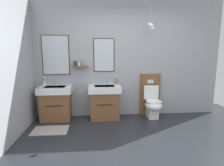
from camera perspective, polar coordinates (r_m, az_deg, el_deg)
ground_plane at (r=3.00m, az=10.09°, el=-21.87°), size 5.66×4.96×0.10m
wall_back at (r=4.34m, az=4.31°, el=7.71°), size 4.46×0.62×2.72m
bath_mat at (r=3.85m, az=-18.79°, el=-13.85°), size 0.68×0.44×0.01m
vanity_sink_left at (r=4.27m, az=-17.15°, el=-5.80°), size 0.71×0.49×0.76m
tap_on_left_sink at (r=4.35m, az=-16.92°, el=0.32°), size 0.03×0.13×0.11m
vanity_sink_right at (r=4.17m, az=-2.33°, el=-5.74°), size 0.71×0.49×0.76m
tap_on_right_sink at (r=4.25m, az=-2.47°, el=0.53°), size 0.03×0.13×0.11m
toilet at (r=4.37m, az=12.33°, el=-5.60°), size 0.48×0.63×1.00m
toothbrush_cup at (r=4.41m, az=-20.46°, el=0.07°), size 0.07×0.07×0.21m
soap_dispenser at (r=4.27m, az=1.38°, el=0.66°), size 0.06×0.06×0.18m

